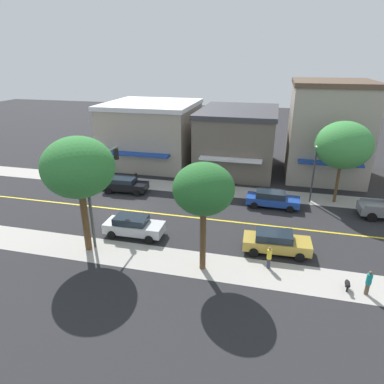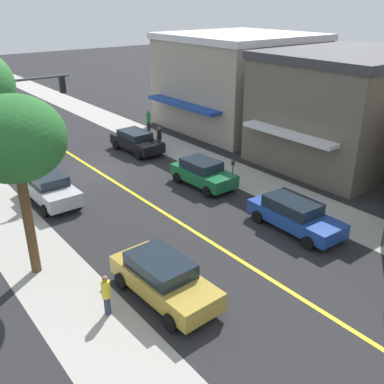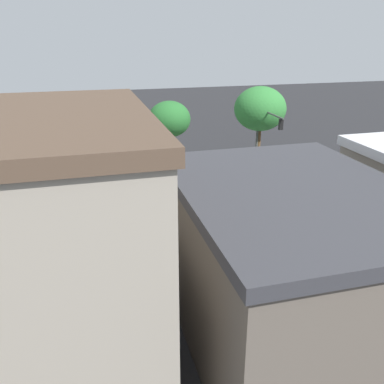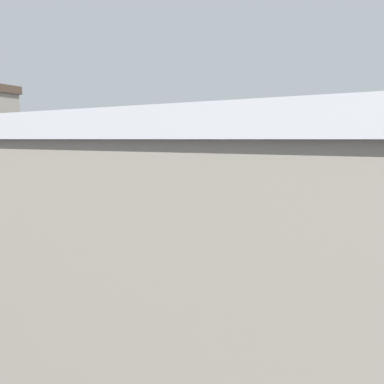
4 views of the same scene
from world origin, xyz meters
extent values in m
plane|color=#262628|center=(0.00, 0.00, 0.00)|extent=(140.00, 140.00, 0.00)
cube|color=#ADA8A0|center=(-6.80, 0.00, 0.00)|extent=(3.08, 126.00, 0.01)
cube|color=#ADA8A0|center=(6.80, 0.00, 0.00)|extent=(3.08, 126.00, 0.01)
cube|color=yellow|center=(0.00, 0.00, 0.00)|extent=(0.20, 126.00, 0.00)
cube|color=#665B51|center=(-14.84, 8.21, 3.36)|extent=(11.61, 8.69, 6.73)
cube|color=#38383D|center=(-14.84, 8.21, 6.98)|extent=(11.91, 8.99, 0.50)
cube|color=silver|center=(-8.53, 8.21, 2.87)|extent=(1.01, 6.60, 0.24)
cube|color=#A39989|center=(-14.84, 18.21, 5.04)|extent=(9.79, 8.19, 10.08)
cube|color=brown|center=(-14.84, 18.21, 10.33)|extent=(10.09, 8.49, 0.50)
cube|color=#1E429E|center=(-9.38, 18.21, 2.96)|extent=(1.13, 6.22, 0.24)
cylinder|color=brown|center=(6.78, 0.13, 2.21)|extent=(0.47, 0.47, 4.42)
ellipsoid|color=#337F38|center=(6.78, 0.13, 6.22)|extent=(4.79, 4.79, 4.07)
cylinder|color=brown|center=(-6.53, 18.62, 1.84)|extent=(0.28, 0.28, 3.68)
ellipsoid|color=#3D8E42|center=(-6.53, 18.62, 5.56)|extent=(5.01, 5.01, 4.26)
cylinder|color=brown|center=(7.13, 8.64, 2.11)|extent=(0.39, 0.39, 4.22)
ellipsoid|color=#286B2D|center=(7.13, 8.64, 5.63)|extent=(3.75, 3.75, 3.19)
cylinder|color=silver|center=(-6.15, -2.20, 0.34)|extent=(0.24, 0.24, 0.68)
sphere|color=silver|center=(-6.15, -2.20, 0.75)|extent=(0.22, 0.22, 0.22)
cylinder|color=silver|center=(-6.32, -2.20, 0.37)|extent=(0.10, 0.10, 0.10)
cylinder|color=silver|center=(-5.98, -2.20, 0.37)|extent=(0.10, 0.10, 0.10)
cylinder|color=#4C4C51|center=(-5.70, 6.60, 0.54)|extent=(0.07, 0.07, 1.07)
cube|color=#2D2D33|center=(-5.70, 6.60, 1.20)|extent=(0.12, 0.18, 0.26)
cylinder|color=#474C47|center=(6.41, 0.43, 3.39)|extent=(0.20, 0.20, 6.77)
cylinder|color=#474C47|center=(3.94, 0.43, 6.30)|extent=(4.96, 0.14, 0.14)
cube|color=black|center=(1.86, 0.43, 5.80)|extent=(0.26, 0.32, 0.90)
sphere|color=red|center=(1.86, 0.43, 6.10)|extent=(0.20, 0.20, 0.20)
sphere|color=yellow|center=(1.86, 0.43, 5.80)|extent=(0.20, 0.20, 0.20)
sphere|color=green|center=(1.86, 0.43, 5.50)|extent=(0.20, 0.20, 0.20)
cylinder|color=#38383D|center=(-5.90, 16.33, 2.65)|extent=(0.16, 0.16, 5.30)
ellipsoid|color=silver|center=(-5.90, 16.33, 5.45)|extent=(0.70, 0.36, 0.24)
cylinder|color=black|center=(3.04, 22.32, 0.32)|extent=(0.23, 0.64, 0.64)
cylinder|color=black|center=(4.81, 22.34, 0.32)|extent=(0.23, 0.64, 0.64)
cube|color=#196638|center=(-3.90, 6.01, 0.68)|extent=(1.94, 4.19, 0.71)
cube|color=#19232D|center=(-3.89, 5.80, 1.30)|extent=(1.67, 2.28, 0.53)
cylinder|color=black|center=(-4.85, 7.34, 0.32)|extent=(0.24, 0.65, 0.64)
cylinder|color=black|center=(-3.03, 7.40, 0.32)|extent=(0.24, 0.65, 0.64)
cylinder|color=black|center=(-4.77, 4.61, 0.32)|extent=(0.24, 0.65, 0.64)
cylinder|color=black|center=(-2.95, 4.67, 0.32)|extent=(0.24, 0.65, 0.64)
cube|color=#B29338|center=(3.96, 13.31, 0.68)|extent=(2.05, 4.75, 0.72)
cube|color=#19232D|center=(3.97, 13.08, 1.31)|extent=(1.74, 2.59, 0.53)
cylinder|color=black|center=(2.97, 14.82, 0.32)|extent=(0.25, 0.65, 0.64)
cylinder|color=black|center=(4.82, 14.89, 0.32)|extent=(0.25, 0.65, 0.64)
cylinder|color=black|center=(3.09, 11.73, 0.32)|extent=(0.25, 0.65, 0.64)
cylinder|color=black|center=(4.95, 11.81, 0.32)|extent=(0.25, 0.65, 0.64)
cube|color=#1E429E|center=(-3.94, 12.88, 0.64)|extent=(1.95, 4.83, 0.65)
cube|color=#19232D|center=(-3.95, 12.64, 1.24)|extent=(1.67, 2.62, 0.55)
cylinder|color=black|center=(-4.82, 14.48, 0.32)|extent=(0.24, 0.65, 0.64)
cylinder|color=black|center=(-2.99, 14.44, 0.32)|extent=(0.24, 0.65, 0.64)
cylinder|color=black|center=(-4.90, 11.33, 0.32)|extent=(0.24, 0.65, 0.64)
cylinder|color=black|center=(-3.07, 11.28, 0.32)|extent=(0.24, 0.65, 0.64)
cube|color=black|center=(-4.09, -1.85, 0.67)|extent=(1.99, 4.57, 0.70)
cube|color=#19232D|center=(-4.08, -2.07, 1.26)|extent=(1.68, 2.49, 0.48)
cylinder|color=black|center=(-5.05, -0.40, 0.32)|extent=(0.25, 0.65, 0.64)
cylinder|color=black|center=(-3.26, -0.33, 0.32)|extent=(0.25, 0.65, 0.64)
cylinder|color=black|center=(-4.93, -3.37, 0.32)|extent=(0.25, 0.65, 0.64)
cylinder|color=black|center=(-3.13, -3.29, 0.32)|extent=(0.25, 0.65, 0.64)
cube|color=#B7BABF|center=(4.11, 2.58, 0.69)|extent=(1.88, 4.59, 0.74)
cube|color=#19232D|center=(4.11, 2.36, 1.32)|extent=(1.64, 2.48, 0.52)
cylinder|color=black|center=(3.18, 4.08, 0.32)|extent=(0.23, 0.64, 0.64)
cylinder|color=black|center=(5.01, 4.10, 0.32)|extent=(0.23, 0.64, 0.64)
cylinder|color=black|center=(3.21, 1.07, 0.32)|extent=(0.23, 0.64, 0.64)
cylinder|color=black|center=(5.04, 1.08, 0.32)|extent=(0.23, 0.64, 0.64)
cylinder|color=black|center=(-4.79, 21.03, 0.40)|extent=(0.30, 0.81, 0.80)
cylinder|color=black|center=(-2.85, 21.07, 0.40)|extent=(0.30, 0.81, 0.80)
cylinder|color=#33384C|center=(6.09, 12.85, 0.36)|extent=(0.23, 0.23, 0.72)
cylinder|color=yellow|center=(6.09, 12.85, 1.06)|extent=(0.31, 0.31, 0.66)
sphere|color=#936B4C|center=(6.09, 12.85, 1.49)|extent=(0.20, 0.20, 0.20)
cylinder|color=brown|center=(-5.72, -1.33, 0.39)|extent=(0.24, 0.24, 0.77)
cylinder|color=black|center=(-5.72, -1.33, 1.13)|extent=(0.31, 0.31, 0.71)
sphere|color=#936B4C|center=(-5.72, -1.33, 1.59)|extent=(0.22, 0.22, 0.22)
cylinder|color=brown|center=(7.41, 18.53, 0.36)|extent=(0.24, 0.24, 0.73)
cylinder|color=teal|center=(7.41, 18.53, 1.06)|extent=(0.32, 0.32, 0.66)
sphere|color=brown|center=(7.41, 18.53, 1.50)|extent=(0.21, 0.21, 0.21)
ellipsoid|color=black|center=(7.20, 17.49, 0.42)|extent=(0.70, 0.35, 0.30)
sphere|color=black|center=(7.58, 17.47, 0.51)|extent=(0.24, 0.24, 0.24)
cylinder|color=black|center=(7.44, 17.48, 0.14)|extent=(0.11, 0.11, 0.27)
cylinder|color=black|center=(6.96, 17.51, 0.14)|extent=(0.11, 0.11, 0.27)
camera|label=1|loc=(25.47, 12.43, 13.01)|focal=31.49mm
camera|label=2|loc=(11.32, 24.40, 10.23)|focal=40.65mm
camera|label=3|loc=(-28.45, 16.11, 13.00)|focal=38.49mm
camera|label=4|loc=(-24.41, -6.26, 7.17)|focal=30.45mm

